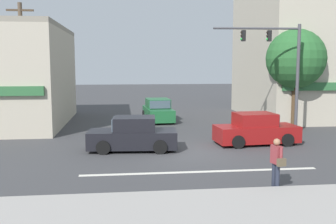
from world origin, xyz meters
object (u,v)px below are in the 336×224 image
(utility_pole_near_left, at_px, (23,69))
(sedan_crossing_center, at_px, (158,111))
(traffic_light_mast, at_px, (281,61))
(sedan_waiting_far, at_px, (256,130))
(sedan_crossing_rightbound, at_px, (133,135))
(street_tree, at_px, (296,59))
(pedestrian_foreground_with_bag, at_px, (277,161))

(utility_pole_near_left, height_order, sedan_crossing_center, utility_pole_near_left)
(traffic_light_mast, distance_m, sedan_waiting_far, 4.63)
(sedan_crossing_rightbound, bearing_deg, utility_pole_near_left, 146.52)
(utility_pole_near_left, xyz_separation_m, sedan_crossing_center, (7.80, 5.48, -3.05))
(street_tree, distance_m, sedan_crossing_rightbound, 12.20)
(pedestrian_foreground_with_bag, bearing_deg, utility_pole_near_left, 134.86)
(traffic_light_mast, height_order, pedestrian_foreground_with_bag, traffic_light_mast)
(utility_pole_near_left, relative_size, sedan_crossing_rightbound, 1.72)
(sedan_crossing_center, bearing_deg, pedestrian_foreground_with_bag, -81.46)
(utility_pole_near_left, height_order, pedestrian_foreground_with_bag, utility_pole_near_left)
(sedan_crossing_rightbound, bearing_deg, traffic_light_mast, 19.38)
(street_tree, distance_m, sedan_waiting_far, 7.24)
(traffic_light_mast, distance_m, sedan_crossing_rightbound, 9.47)
(traffic_light_mast, relative_size, pedestrian_foreground_with_bag, 3.71)
(utility_pole_near_left, xyz_separation_m, pedestrian_foreground_with_bag, (10.16, -10.21, -2.81))
(sedan_crossing_center, distance_m, pedestrian_foreground_with_bag, 15.86)
(street_tree, height_order, pedestrian_foreground_with_bag, street_tree)
(street_tree, bearing_deg, sedan_crossing_rightbound, -152.24)
(sedan_crossing_rightbound, bearing_deg, pedestrian_foreground_with_bag, -55.52)
(utility_pole_near_left, xyz_separation_m, sedan_waiting_far, (11.96, -3.11, -3.05))
(sedan_waiting_far, xyz_separation_m, sedan_crossing_center, (-4.16, 8.59, 0.00))
(sedan_crossing_rightbound, height_order, pedestrian_foreground_with_bag, pedestrian_foreground_with_bag)
(sedan_crossing_center, bearing_deg, sedan_crossing_rightbound, -102.36)
(traffic_light_mast, bearing_deg, sedan_waiting_far, -133.61)
(street_tree, xyz_separation_m, pedestrian_foreground_with_bag, (-5.92, -11.82, -3.38))
(street_tree, relative_size, sedan_waiting_far, 1.47)
(utility_pole_near_left, xyz_separation_m, sedan_crossing_rightbound, (5.76, -3.81, -3.05))
(traffic_light_mast, relative_size, sedan_crossing_center, 1.47)
(sedan_crossing_center, bearing_deg, sedan_waiting_far, -64.17)
(utility_pole_near_left, distance_m, sedan_waiting_far, 12.73)
(street_tree, bearing_deg, utility_pole_near_left, -174.27)
(utility_pole_near_left, bearing_deg, street_tree, 5.73)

